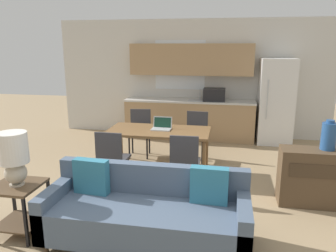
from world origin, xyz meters
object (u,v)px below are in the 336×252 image
Objects in this scene: refrigerator at (276,102)px; dining_chair_far_right at (196,133)px; side_table at (18,200)px; credenza at (315,177)px; dining_chair_near_left at (112,156)px; table_lamp at (14,155)px; dining_chair_near_right at (185,160)px; vase at (329,136)px; dining_table at (159,133)px; dining_chair_far_left at (140,130)px; laptop at (162,126)px; couch at (147,212)px.

dining_chair_far_right is (-1.58, -1.41, -0.42)m from refrigerator.
refrigerator is 5.46m from side_table.
dining_chair_near_left is (-2.84, 0.00, 0.12)m from credenza.
table_lamp is 0.67× the size of dining_chair_near_right.
refrigerator is 2.06× the size of dining_chair_near_left.
dining_chair_far_right reaches higher than credenza.
vase is 0.44× the size of dining_chair_near_right.
table_lamp is 0.67× the size of dining_chair_near_left.
vase is (0.29, -2.92, 0.03)m from refrigerator.
dining_chair_far_left is at bearing 124.24° from dining_table.
laptop is (1.19, 2.21, -0.15)m from table_lamp.
vase reaches higher than dining_table.
side_table is at bearing -127.34° from refrigerator.
dining_chair_near_right is (-1.88, -0.01, -0.45)m from vase.
dining_table is at bearing -56.00° from dining_chair_near_right.
side_table is 0.66× the size of dining_chair_far_left.
couch is 2.42× the size of dining_chair_near_right.
laptop reaches higher than dining_chair_far_left.
dining_chair_near_right and dining_chair_near_left have the same top height.
vase is at bearing -84.32° from refrigerator.
table_lamp is at bearing -158.54° from credenza.
refrigerator is 1.09× the size of dining_table.
refrigerator is 2.93m from vase.
table_lamp is (-1.15, -2.13, 0.26)m from dining_table.
table_lamp is 3.75m from credenza.
dining_chair_near_right is (1.70, 1.38, 0.10)m from side_table.
dining_table is at bearing 161.40° from credenza.
table_lamp is at bearing -115.14° from dining_chair_far_right.
dining_table reaches higher than side_table.
refrigerator reaches higher than credenza.
dining_chair_near_right is at bearing -85.01° from dining_chair_far_right.
dining_chair_far_left is (-2.97, 1.54, -0.45)m from vase.
laptop reaches higher than dining_chair_near_left.
dining_table is 1.88× the size of dining_chair_near_left.
side_table is at bearing -158.70° from vase.
dining_chair_near_right is 1.01m from laptop.
credenza is at bearing -35.28° from dining_chair_far_left.
dining_chair_far_right is at bearing -138.32° from refrigerator.
side_table is 3.89m from vase.
dining_chair_near_left is at bearing -96.02° from dining_chair_far_left.
dining_chair_near_right and dining_chair_far_left have the same top height.
side_table is at bearing 37.13° from dining_chair_near_right.
dining_chair_near_right and dining_chair_far_right have the same top height.
refrigerator reaches higher than couch.
vase is at bearing -33.67° from dining_chair_far_right.
side_table is at bearing 171.56° from table_lamp.
couch is at bearing -148.75° from vase.
dining_table is at bearing 98.49° from couch.
dining_table is 0.78× the size of couch.
dining_chair_near_right reaches higher than credenza.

